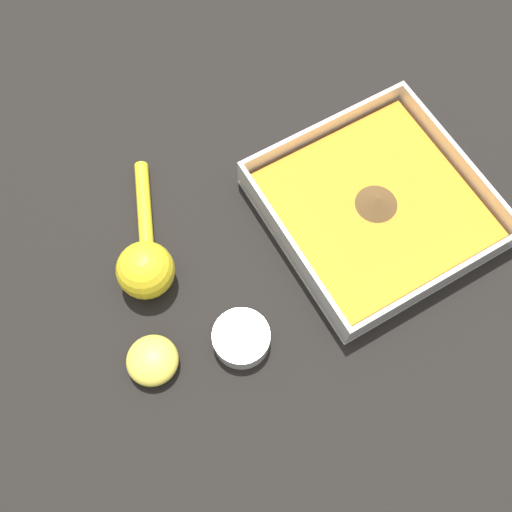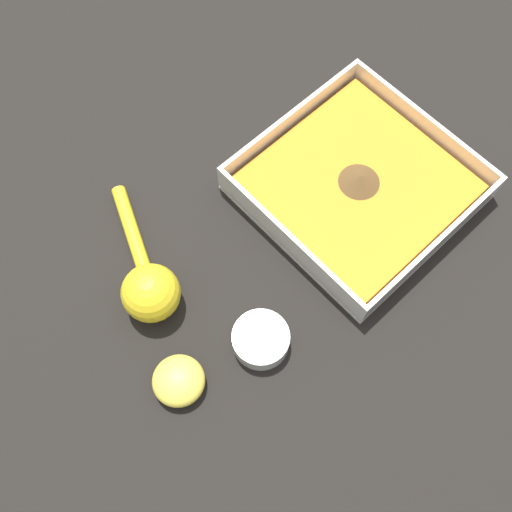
% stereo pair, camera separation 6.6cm
% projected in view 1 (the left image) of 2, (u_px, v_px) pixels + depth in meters
% --- Properties ---
extents(ground_plane, '(4.00, 4.00, 0.00)m').
position_uv_depth(ground_plane, '(357.00, 229.00, 0.79)').
color(ground_plane, black).
extents(square_dish, '(0.26, 0.26, 0.05)m').
position_uv_depth(square_dish, '(374.00, 208.00, 0.78)').
color(square_dish, silver).
rests_on(square_dish, ground_plane).
extents(spice_bowl, '(0.07, 0.07, 0.03)m').
position_uv_depth(spice_bowl, '(241.00, 339.00, 0.71)').
color(spice_bowl, silver).
rests_on(spice_bowl, ground_plane).
extents(lemon_squeezer, '(0.19, 0.11, 0.07)m').
position_uv_depth(lemon_squeezer, '(145.00, 263.00, 0.73)').
color(lemon_squeezer, yellow).
rests_on(lemon_squeezer, ground_plane).
extents(lemon_half, '(0.06, 0.06, 0.03)m').
position_uv_depth(lemon_half, '(152.00, 360.00, 0.70)').
color(lemon_half, '#EFDB4C').
rests_on(lemon_half, ground_plane).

